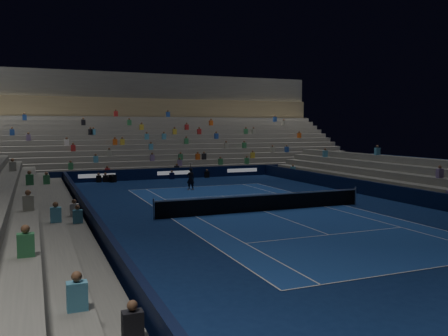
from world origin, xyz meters
The scene contains 11 objects.
ground centered at (0.00, 0.00, 0.00)m, with size 90.00×90.00×0.00m, color #0D2150.
court_surface centered at (0.00, 0.00, 0.01)m, with size 10.97×23.77×0.01m, color #1B4294.
sponsor_barrier_far centered at (0.00, 18.50, 0.50)m, with size 44.00×0.25×1.00m, color black.
sponsor_barrier_east centered at (9.70, 0.00, 0.50)m, with size 0.25×37.00×1.00m, color black.
sponsor_barrier_west centered at (-9.70, 0.00, 0.50)m, with size 0.25×37.00×1.00m, color black.
grandstand_main centered at (0.00, 27.90, 3.38)m, with size 44.00×15.20×11.20m.
grandstand_east centered at (13.17, 0.00, 0.92)m, with size 5.00×37.00×2.50m.
grandstand_west centered at (-13.17, 0.00, 0.92)m, with size 5.00×37.00×2.50m.
tennis_net centered at (0.00, 0.00, 0.50)m, with size 12.90×0.10×1.10m.
tennis_player centered at (-1.02, 10.28, 0.84)m, with size 0.62×0.40×1.69m, color black.
broadcast_camera centered at (-5.78, 17.64, 0.33)m, with size 0.67×1.03×0.65m.
Camera 1 is at (-12.09, -23.60, 4.80)m, focal length 37.49 mm.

